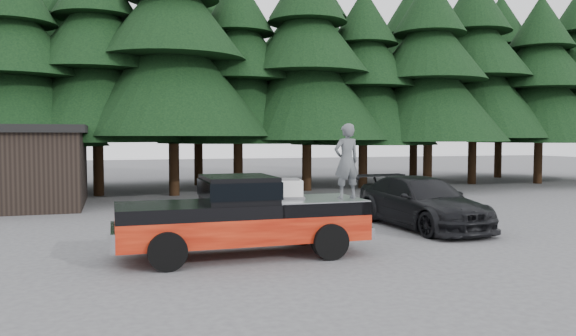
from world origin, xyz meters
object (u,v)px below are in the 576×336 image
object	(u,v)px
pickup_truck	(242,228)
air_compressor	(289,190)
parked_car	(422,202)
man_on_bed	(346,161)

from	to	relation	value
pickup_truck	air_compressor	xyz separation A→B (m)	(1.20, 0.10, 0.88)
pickup_truck	parked_car	xyz separation A→B (m)	(6.31, 2.48, 0.12)
parked_car	man_on_bed	bearing A→B (deg)	-147.48
pickup_truck	man_on_bed	size ratio (longest dim) A/B	3.27
air_compressor	man_on_bed	world-z (taller)	man_on_bed
air_compressor	parked_car	world-z (taller)	air_compressor
air_compressor	parked_car	xyz separation A→B (m)	(5.12, 2.38, -0.75)
man_on_bed	parked_car	size ratio (longest dim) A/B	0.34
pickup_truck	air_compressor	size ratio (longest dim) A/B	9.60
man_on_bed	parked_car	distance (m)	4.89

